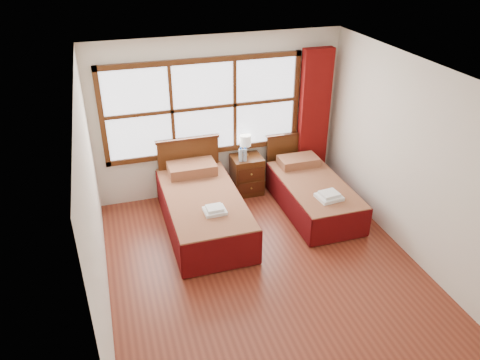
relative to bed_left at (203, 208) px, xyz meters
name	(u,v)px	position (x,y,z in m)	size (l,w,h in m)	color
floor	(265,268)	(0.55, -1.20, -0.32)	(4.50, 4.50, 0.00)	maroon
ceiling	(271,75)	(0.55, -1.20, 2.28)	(4.50, 4.50, 0.00)	white
wall_back	(219,117)	(0.55, 1.05, 0.98)	(4.00, 4.00, 0.00)	silver
wall_left	(94,209)	(-1.45, -1.20, 0.98)	(4.50, 4.50, 0.00)	silver
wall_right	(411,161)	(2.55, -1.20, 0.98)	(4.50, 4.50, 0.00)	silver
window	(204,108)	(0.30, 1.02, 1.18)	(3.16, 0.06, 1.56)	white
curtain	(314,117)	(2.15, 0.91, 0.85)	(0.50, 0.16, 2.30)	maroon
bed_left	(203,208)	(0.00, 0.00, 0.00)	(1.08, 2.10, 1.05)	#411D0D
bed_right	(312,193)	(1.77, 0.00, -0.04)	(0.95, 1.97, 0.92)	#411D0D
nightstand	(247,175)	(0.94, 0.80, 0.00)	(0.49, 0.48, 0.65)	#492510
towels_left	(215,210)	(0.06, -0.53, 0.28)	(0.30, 0.26, 0.09)	white
towels_right	(329,196)	(1.77, -0.55, 0.21)	(0.37, 0.34, 0.10)	white
lamp	(245,141)	(0.94, 0.89, 0.58)	(0.18, 0.18, 0.35)	gold
bottle_near	(241,155)	(0.80, 0.69, 0.44)	(0.06, 0.06, 0.24)	#A0B8CE
bottle_far	(245,155)	(0.87, 0.69, 0.44)	(0.06, 0.06, 0.24)	#A0B8CE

